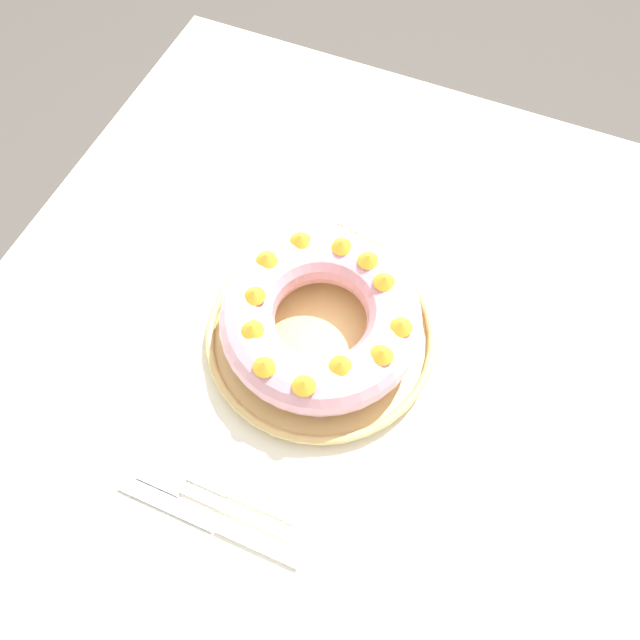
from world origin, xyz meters
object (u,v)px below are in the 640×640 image
cake_knife (232,491)px  napkin (380,206)px  serving_dish (320,336)px  bundt_cake (320,320)px  fork (204,498)px  serving_knife (219,527)px

cake_knife → napkin: (0.50, -0.01, -0.00)m
serving_dish → cake_knife: serving_dish is taller
bundt_cake → fork: size_ratio=1.27×
bundt_cake → napkin: bundt_cake is taller
bundt_cake → cake_knife: bundt_cake is taller
fork → napkin: 0.53m
serving_knife → napkin: serving_knife is taller
cake_knife → serving_knife: bearing=-167.7°
serving_knife → napkin: (0.55, -0.01, -0.00)m
serving_knife → serving_dish: bearing=-4.5°
serving_knife → bundt_cake: bearing=-4.5°
serving_dish → bundt_cake: bundt_cake is taller
cake_knife → napkin: size_ratio=1.58×
fork → serving_knife: bearing=-126.4°
serving_knife → napkin: size_ratio=1.92×
serving_dish → fork: serving_dish is taller
serving_dish → napkin: serving_dish is taller
napkin → serving_knife: bearing=179.0°
serving_knife → cake_knife: 0.05m
bundt_cake → napkin: (0.26, 0.01, -0.06)m
bundt_cake → serving_knife: 0.29m
bundt_cake → serving_knife: size_ratio=1.11×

